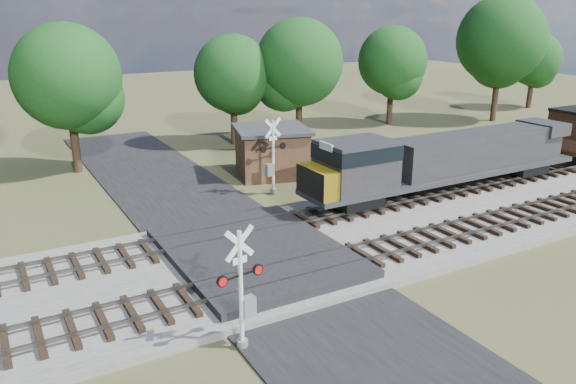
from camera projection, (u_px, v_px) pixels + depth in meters
ground at (261, 265)px, 24.08m from camera, size 160.00×160.00×0.00m
ballast_bed at (428, 218)px, 29.12m from camera, size 140.00×10.00×0.30m
road at (261, 264)px, 24.07m from camera, size 7.00×60.00×0.08m
crossing_panel at (255, 254)px, 24.40m from camera, size 7.00×9.00×0.62m
track_near at (348, 259)px, 23.76m from camera, size 140.00×2.60×0.33m
track_far at (289, 222)px, 27.90m from camera, size 140.00×2.60×0.33m
crossing_signal_near at (243, 299)px, 17.69m from camera, size 1.69×0.41×4.21m
crossing_signal_far at (272, 163)px, 32.84m from camera, size 1.83×0.48×4.58m
equipment_shed at (272, 151)px, 36.98m from camera, size 5.76×5.76×3.17m
treeline at (184, 61)px, 41.10m from camera, size 79.63×11.71×11.99m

